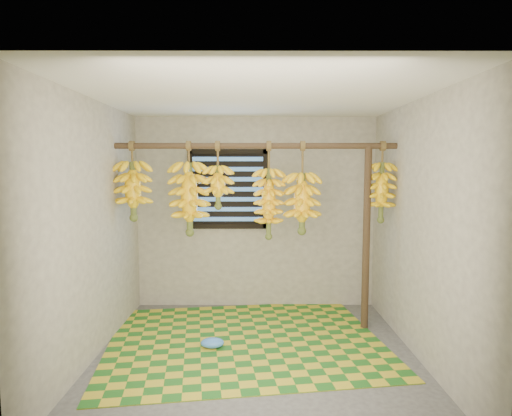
{
  "coord_description": "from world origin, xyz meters",
  "views": [
    {
      "loc": [
        -0.01,
        -3.88,
        1.77
      ],
      "look_at": [
        0.0,
        0.55,
        1.35
      ],
      "focal_mm": 30.0,
      "sensor_mm": 36.0,
      "label": 1
    }
  ],
  "objects_px": {
    "plastic_bag": "(212,343)",
    "banana_bunch_a": "(133,191)",
    "banana_bunch_c": "(218,187)",
    "woven_mat": "(245,340)",
    "banana_bunch_e": "(302,203)",
    "banana_bunch_b": "(189,199)",
    "banana_bunch_f": "(381,192)",
    "banana_bunch_d": "(269,203)",
    "support_post": "(366,239)"
  },
  "relations": [
    {
      "from": "banana_bunch_c",
      "to": "woven_mat",
      "type": "bearing_deg",
      "value": -49.25
    },
    {
      "from": "banana_bunch_a",
      "to": "banana_bunch_f",
      "type": "xyz_separation_m",
      "value": [
        2.67,
        0.0,
        -0.02
      ]
    },
    {
      "from": "banana_bunch_d",
      "to": "banana_bunch_e",
      "type": "distance_m",
      "value": 0.36
    },
    {
      "from": "banana_bunch_c",
      "to": "banana_bunch_d",
      "type": "relative_size",
      "value": 0.69
    },
    {
      "from": "banana_bunch_b",
      "to": "banana_bunch_e",
      "type": "relative_size",
      "value": 1.01
    },
    {
      "from": "banana_bunch_a",
      "to": "banana_bunch_e",
      "type": "bearing_deg",
      "value": 0.0
    },
    {
      "from": "plastic_bag",
      "to": "banana_bunch_e",
      "type": "relative_size",
      "value": 0.24
    },
    {
      "from": "banana_bunch_a",
      "to": "banana_bunch_b",
      "type": "xyz_separation_m",
      "value": [
        0.6,
        0.0,
        -0.09
      ]
    },
    {
      "from": "banana_bunch_b",
      "to": "banana_bunch_f",
      "type": "distance_m",
      "value": 2.07
    },
    {
      "from": "support_post",
      "to": "banana_bunch_e",
      "type": "height_order",
      "value": "banana_bunch_e"
    },
    {
      "from": "banana_bunch_e",
      "to": "support_post",
      "type": "bearing_deg",
      "value": 0.0
    },
    {
      "from": "support_post",
      "to": "woven_mat",
      "type": "relative_size",
      "value": 0.73
    },
    {
      "from": "banana_bunch_a",
      "to": "banana_bunch_f",
      "type": "bearing_deg",
      "value": 0.0
    },
    {
      "from": "banana_bunch_c",
      "to": "banana_bunch_d",
      "type": "height_order",
      "value": "same"
    },
    {
      "from": "plastic_bag",
      "to": "banana_bunch_e",
      "type": "xyz_separation_m",
      "value": [
        0.93,
        0.54,
        1.33
      ]
    },
    {
      "from": "banana_bunch_a",
      "to": "banana_bunch_c",
      "type": "bearing_deg",
      "value": -0.0
    },
    {
      "from": "woven_mat",
      "to": "banana_bunch_e",
      "type": "bearing_deg",
      "value": 29.14
    },
    {
      "from": "banana_bunch_c",
      "to": "banana_bunch_f",
      "type": "distance_m",
      "value": 1.76
    },
    {
      "from": "plastic_bag",
      "to": "banana_bunch_c",
      "type": "distance_m",
      "value": 1.6
    },
    {
      "from": "banana_bunch_a",
      "to": "support_post",
      "type": "bearing_deg",
      "value": 0.0
    },
    {
      "from": "support_post",
      "to": "plastic_bag",
      "type": "distance_m",
      "value": 1.96
    },
    {
      "from": "support_post",
      "to": "banana_bunch_a",
      "type": "height_order",
      "value": "banana_bunch_a"
    },
    {
      "from": "banana_bunch_c",
      "to": "banana_bunch_e",
      "type": "distance_m",
      "value": 0.92
    },
    {
      "from": "banana_bunch_e",
      "to": "banana_bunch_f",
      "type": "bearing_deg",
      "value": 0.0
    },
    {
      "from": "banana_bunch_a",
      "to": "banana_bunch_e",
      "type": "xyz_separation_m",
      "value": [
        1.82,
        0.0,
        -0.13
      ]
    },
    {
      "from": "banana_bunch_c",
      "to": "banana_bunch_f",
      "type": "xyz_separation_m",
      "value": [
        1.76,
        0.0,
        -0.06
      ]
    },
    {
      "from": "banana_bunch_d",
      "to": "support_post",
      "type": "bearing_deg",
      "value": 0.0
    },
    {
      "from": "woven_mat",
      "to": "banana_bunch_b",
      "type": "relative_size",
      "value": 2.73
    },
    {
      "from": "support_post",
      "to": "banana_bunch_d",
      "type": "xyz_separation_m",
      "value": [
        -1.06,
        -0.0,
        0.38
      ]
    },
    {
      "from": "banana_bunch_c",
      "to": "banana_bunch_d",
      "type": "distance_m",
      "value": 0.57
    },
    {
      "from": "woven_mat",
      "to": "banana_bunch_b",
      "type": "bearing_deg",
      "value": 150.52
    },
    {
      "from": "banana_bunch_a",
      "to": "banana_bunch_f",
      "type": "distance_m",
      "value": 2.67
    },
    {
      "from": "woven_mat",
      "to": "banana_bunch_d",
      "type": "distance_m",
      "value": 1.44
    },
    {
      "from": "support_post",
      "to": "woven_mat",
      "type": "bearing_deg",
      "value": -165.47
    },
    {
      "from": "support_post",
      "to": "banana_bunch_a",
      "type": "distance_m",
      "value": 2.57
    },
    {
      "from": "support_post",
      "to": "banana_bunch_b",
      "type": "relative_size",
      "value": 2.0
    },
    {
      "from": "banana_bunch_c",
      "to": "banana_bunch_e",
      "type": "bearing_deg",
      "value": 0.0
    },
    {
      "from": "plastic_bag",
      "to": "banana_bunch_e",
      "type": "distance_m",
      "value": 1.71
    },
    {
      "from": "plastic_bag",
      "to": "banana_bunch_a",
      "type": "xyz_separation_m",
      "value": [
        -0.89,
        0.54,
        1.47
      ]
    },
    {
      "from": "banana_bunch_c",
      "to": "banana_bunch_e",
      "type": "relative_size",
      "value": 0.73
    },
    {
      "from": "banana_bunch_d",
      "to": "woven_mat",
      "type": "bearing_deg",
      "value": -126.4
    },
    {
      "from": "banana_bunch_b",
      "to": "banana_bunch_f",
      "type": "height_order",
      "value": "same"
    },
    {
      "from": "support_post",
      "to": "woven_mat",
      "type": "height_order",
      "value": "support_post"
    },
    {
      "from": "support_post",
      "to": "banana_bunch_c",
      "type": "bearing_deg",
      "value": -180.0
    },
    {
      "from": "woven_mat",
      "to": "plastic_bag",
      "type": "bearing_deg",
      "value": -148.01
    },
    {
      "from": "support_post",
      "to": "banana_bunch_f",
      "type": "relative_size",
      "value": 2.31
    },
    {
      "from": "woven_mat",
      "to": "banana_bunch_d",
      "type": "height_order",
      "value": "banana_bunch_d"
    },
    {
      "from": "banana_bunch_c",
      "to": "banana_bunch_f",
      "type": "height_order",
      "value": "same"
    },
    {
      "from": "plastic_bag",
      "to": "banana_bunch_d",
      "type": "bearing_deg",
      "value": 43.51
    },
    {
      "from": "banana_bunch_b",
      "to": "banana_bunch_c",
      "type": "distance_m",
      "value": 0.33
    }
  ]
}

